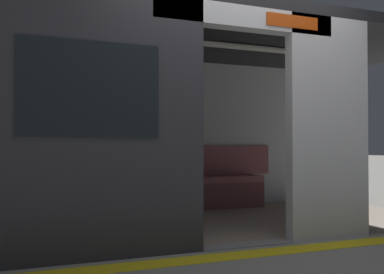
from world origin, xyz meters
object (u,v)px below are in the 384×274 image
at_px(train_car, 192,94).
at_px(handbag, 133,172).
at_px(book, 186,176).
at_px(person_seated, 164,162).
at_px(bench_seat, 169,185).
at_px(grab_pole_door, 186,129).

distance_m(train_car, handbag, 1.52).
xyz_separation_m(handbag, book, (-0.76, 0.01, -0.07)).
relative_size(handbag, book, 1.18).
xyz_separation_m(person_seated, handbag, (0.41, -0.10, -0.13)).
xyz_separation_m(train_car, handbag, (0.44, -1.09, -0.97)).
height_order(bench_seat, grab_pole_door, grab_pole_door).
distance_m(train_car, book, 1.53).
relative_size(bench_seat, book, 13.08).
bearing_deg(grab_pole_door, bench_seat, -102.89).
height_order(person_seated, book, person_seated).
bearing_deg(handbag, person_seated, 166.78).
bearing_deg(person_seated, handbag, -13.22).
bearing_deg(grab_pole_door, train_car, -116.38).
height_order(handbag, grab_pole_door, grab_pole_door).
bearing_deg(handbag, bench_seat, 174.95).
distance_m(book, grab_pole_door, 1.97).
xyz_separation_m(person_seated, grab_pole_door, (0.31, 1.67, 0.40)).
xyz_separation_m(bench_seat, person_seated, (0.09, 0.05, 0.33)).
height_order(person_seated, handbag, person_seated).
bearing_deg(grab_pole_door, handbag, -86.74).
height_order(bench_seat, book, book).
bearing_deg(bench_seat, train_car, 86.94).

